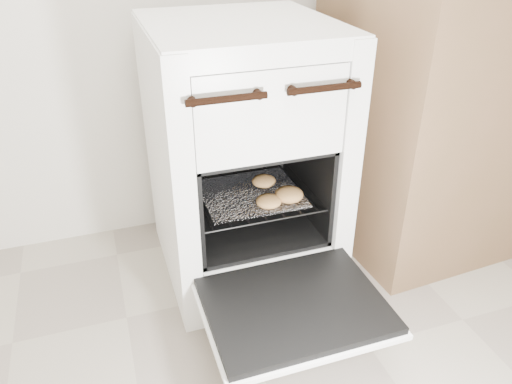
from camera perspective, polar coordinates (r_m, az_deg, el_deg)
stove at (r=1.62m, az=-1.50°, el=3.61°), size 0.55×0.61×0.84m
oven_door at (r=1.39m, az=4.43°, el=-12.97°), size 0.49×0.38×0.03m
oven_rack at (r=1.61m, az=-0.83°, el=-0.03°), size 0.40×0.38×0.01m
foil_sheet at (r=1.59m, az=-0.63°, el=-0.17°), size 0.31×0.27×0.01m
baked_rolls at (r=1.56m, az=2.31°, el=-0.02°), size 0.17×0.23×0.04m
counter at (r=2.01m, az=22.59°, el=8.34°), size 0.98×0.69×0.94m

